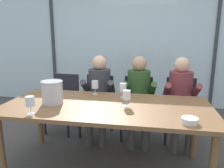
{
  "coord_description": "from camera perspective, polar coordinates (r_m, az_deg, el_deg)",
  "views": [
    {
      "loc": [
        0.46,
        -2.22,
        1.51
      ],
      "look_at": [
        0.0,
        0.35,
        0.9
      ],
      "focal_mm": 35.45,
      "sensor_mm": 36.0,
      "label": 1
    }
  ],
  "objects": [
    {
      "name": "wine_glass_near_bucket",
      "position": [
        2.63,
        2.83,
        -1.01
      ],
      "size": [
        0.08,
        0.08,
        0.17
      ],
      "color": "silver",
      "rests_on": "dining_table"
    },
    {
      "name": "chair_right_of_center",
      "position": [
        3.33,
        17.22,
        -5.02
      ],
      "size": [
        0.46,
        0.46,
        0.88
      ],
      "rotation": [
        0.0,
        0.0,
        -0.05
      ],
      "color": "#232328",
      "rests_on": "ground"
    },
    {
      "name": "window_glass_panel",
      "position": [
        4.66,
        4.55,
        10.42
      ],
      "size": [
        7.43,
        0.03,
        2.6
      ],
      "primitive_type": "cube",
      "color": "silver",
      "rests_on": "ground"
    },
    {
      "name": "window_mullion_left",
      "position": [
        5.09,
        -14.88,
        10.24
      ],
      "size": [
        0.06,
        0.06,
        2.6
      ],
      "primitive_type": "cube",
      "color": "#38383D",
      "rests_on": "ground"
    },
    {
      "name": "person_maroon_top",
      "position": [
        3.14,
        17.28,
        -2.81
      ],
      "size": [
        0.47,
        0.62,
        1.2
      ],
      "rotation": [
        0.0,
        0.0,
        0.03
      ],
      "color": "brown",
      "rests_on": "ground"
    },
    {
      "name": "tasting_bowl",
      "position": [
        2.02,
        19.37,
        -8.87
      ],
      "size": [
        0.14,
        0.14,
        0.05
      ],
      "primitive_type": "cylinder",
      "color": "silver",
      "rests_on": "dining_table"
    },
    {
      "name": "ice_bucket_primary",
      "position": [
        2.48,
        -15.15,
        -1.99
      ],
      "size": [
        0.23,
        0.23,
        0.25
      ],
      "color": "#B7B7BC",
      "rests_on": "dining_table"
    },
    {
      "name": "chair_near_curtain",
      "position": [
        3.56,
        -12.28,
        -3.55
      ],
      "size": [
        0.47,
        0.47,
        0.88
      ],
      "rotation": [
        0.0,
        0.0,
        -0.08
      ],
      "color": "#232328",
      "rests_on": "ground"
    },
    {
      "name": "person_charcoal_jacket",
      "position": [
        3.2,
        -3.4,
        -1.95
      ],
      "size": [
        0.48,
        0.63,
        1.2
      ],
      "rotation": [
        0.0,
        0.0,
        0.08
      ],
      "color": "#38383D",
      "rests_on": "ground"
    },
    {
      "name": "ground",
      "position": [
        3.59,
        1.87,
        -11.86
      ],
      "size": [
        14.0,
        14.0,
        0.0
      ],
      "primitive_type": "plane",
      "color": "#4C4742"
    },
    {
      "name": "dining_table",
      "position": [
        2.41,
        -1.48,
        -6.96
      ],
      "size": [
        2.23,
        1.01,
        0.75
      ],
      "color": "brown",
      "rests_on": "ground"
    },
    {
      "name": "wine_glass_center_pour",
      "position": [
        2.23,
        -20.4,
        -4.41
      ],
      "size": [
        0.08,
        0.08,
        0.17
      ],
      "color": "silver",
      "rests_on": "dining_table"
    },
    {
      "name": "hillside_vineyard",
      "position": [
        8.87,
        7.24,
        8.72
      ],
      "size": [
        13.43,
        2.4,
        1.72
      ],
      "primitive_type": "cube",
      "color": "#568942",
      "rests_on": "ground"
    },
    {
      "name": "window_mullion_right",
      "position": [
        4.77,
        25.2,
        9.3
      ],
      "size": [
        0.06,
        0.06,
        2.6
      ],
      "primitive_type": "cube",
      "color": "#38383D",
      "rests_on": "ground"
    },
    {
      "name": "wine_glass_by_left_taster",
      "position": [
        2.31,
        3.8,
        -3.01
      ],
      "size": [
        0.08,
        0.08,
        0.17
      ],
      "color": "silver",
      "rests_on": "dining_table"
    },
    {
      "name": "wine_glass_by_right_taster",
      "position": [
        2.77,
        -4.41,
        -0.3
      ],
      "size": [
        0.08,
        0.08,
        0.17
      ],
      "color": "silver",
      "rests_on": "dining_table"
    },
    {
      "name": "person_olive_shirt",
      "position": [
        3.12,
        6.88,
        -2.41
      ],
      "size": [
        0.49,
        0.63,
        1.2
      ],
      "rotation": [
        0.0,
        0.0,
        0.09
      ],
      "color": "#2D5123",
      "rests_on": "ground"
    },
    {
      "name": "chair_center",
      "position": [
        3.3,
        6.58,
        -4.67
      ],
      "size": [
        0.46,
        0.46,
        0.88
      ],
      "rotation": [
        0.0,
        0.0,
        -0.04
      ],
      "color": "#232328",
      "rests_on": "ground"
    },
    {
      "name": "chair_left_of_center",
      "position": [
        3.38,
        -3.61,
        -4.17
      ],
      "size": [
        0.48,
        0.48,
        0.88
      ],
      "rotation": [
        0.0,
        0.0,
        -0.09
      ],
      "color": "#232328",
      "rests_on": "ground"
    }
  ]
}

